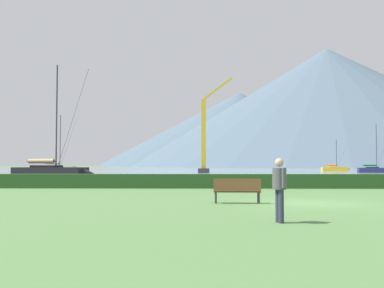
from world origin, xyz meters
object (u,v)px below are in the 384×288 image
(sailboat_slip_3, at_px, (57,169))
(sailboat_slip_6, at_px, (51,172))
(person_standing_walker, at_px, (279,185))
(park_bench_near_path, at_px, (237,189))
(dock_crane, at_px, (205,141))
(sailboat_slip_1, at_px, (375,170))
(sailboat_slip_4, at_px, (335,169))

(sailboat_slip_3, distance_m, sailboat_slip_6, 42.89)
(person_standing_walker, bearing_deg, park_bench_near_path, 81.22)
(person_standing_walker, height_order, dock_crane, dock_crane)
(person_standing_walker, bearing_deg, sailboat_slip_3, 96.52)
(sailboat_slip_1, distance_m, sailboat_slip_6, 60.07)
(sailboat_slip_6, bearing_deg, person_standing_walker, -51.63)
(person_standing_walker, bearing_deg, sailboat_slip_1, 52.57)
(sailboat_slip_1, bearing_deg, sailboat_slip_3, -176.64)
(sailboat_slip_4, height_order, sailboat_slip_6, sailboat_slip_6)
(sailboat_slip_3, xyz_separation_m, sailboat_slip_6, (12.63, -40.98, 0.05))
(sailboat_slip_4, height_order, park_bench_near_path, sailboat_slip_4)
(sailboat_slip_4, distance_m, sailboat_slip_6, 72.83)
(sailboat_slip_6, bearing_deg, park_bench_near_path, -48.25)
(sailboat_slip_3, relative_size, sailboat_slip_6, 0.94)
(sailboat_slip_1, bearing_deg, park_bench_near_path, -107.27)
(sailboat_slip_3, relative_size, dock_crane, 0.65)
(park_bench_near_path, xyz_separation_m, dock_crane, (-1.04, 63.03, 5.21))
(sailboat_slip_1, distance_m, sailboat_slip_4, 19.71)
(dock_crane, bearing_deg, park_bench_near_path, -89.06)
(sailboat_slip_4, relative_size, park_bench_near_path, 3.92)
(sailboat_slip_1, height_order, sailboat_slip_3, sailboat_slip_3)
(park_bench_near_path, bearing_deg, sailboat_slip_6, 122.56)
(sailboat_slip_1, height_order, sailboat_slip_4, sailboat_slip_1)
(sailboat_slip_3, height_order, person_standing_walker, sailboat_slip_3)
(sailboat_slip_4, relative_size, person_standing_walker, 4.32)
(sailboat_slip_1, relative_size, sailboat_slip_4, 1.25)
(sailboat_slip_1, distance_m, park_bench_near_path, 73.05)
(sailboat_slip_3, bearing_deg, person_standing_walker, -62.93)
(sailboat_slip_4, height_order, dock_crane, dock_crane)
(park_bench_near_path, bearing_deg, dock_crane, 93.33)
(sailboat_slip_1, relative_size, dock_crane, 0.52)
(sailboat_slip_3, xyz_separation_m, sailboat_slip_4, (58.33, 15.72, -0.15))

